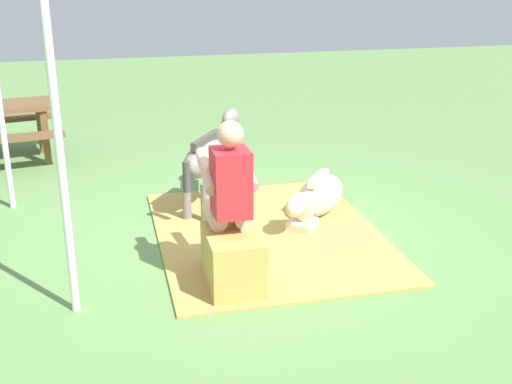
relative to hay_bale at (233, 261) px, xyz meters
The scene contains 7 objects.
ground_plane 1.00m from the hay_bale, 18.14° to the right, with size 24.00×24.00×0.00m, color #608C4C.
hay_patch 1.10m from the hay_bale, 29.46° to the right, with size 2.64×2.06×0.02m, color tan.
hay_bale is the anchor object (origin of this frame).
person_seated 0.53m from the hay_bale, ahead, with size 0.66×0.41×1.35m.
pony_standing 1.78m from the hay_bale, ahead, with size 1.19×0.89×0.94m.
pony_lying 1.75m from the hay_bale, 40.56° to the right, with size 1.23×1.02×0.42m.
tent_pole_left 1.52m from the hay_bale, 93.37° to the left, with size 0.06×0.06×2.30m, color silver.
Camera 1 is at (-5.45, 1.21, 2.47)m, focal length 45.71 mm.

